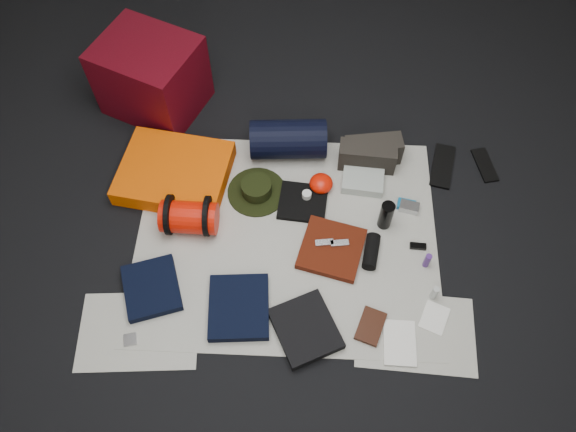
{
  "coord_description": "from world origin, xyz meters",
  "views": [
    {
      "loc": [
        0.07,
        -1.45,
        2.64
      ],
      "look_at": [
        0.0,
        0.08,
        0.1
      ],
      "focal_mm": 35.0,
      "sensor_mm": 36.0,
      "label": 1
    }
  ],
  "objects_px": {
    "red_cabinet": "(151,76)",
    "water_bottle": "(386,215)",
    "sleeping_pad": "(175,173)",
    "compact_camera": "(409,207)",
    "paperback_book": "(371,326)",
    "stuff_sack": "(189,217)",
    "navy_duffel": "(288,139)"
  },
  "relations": [
    {
      "from": "stuff_sack",
      "to": "compact_camera",
      "type": "height_order",
      "value": "stuff_sack"
    },
    {
      "from": "stuff_sack",
      "to": "paperback_book",
      "type": "height_order",
      "value": "stuff_sack"
    },
    {
      "from": "stuff_sack",
      "to": "water_bottle",
      "type": "distance_m",
      "value": 1.04
    },
    {
      "from": "compact_camera",
      "to": "paperback_book",
      "type": "distance_m",
      "value": 0.73
    },
    {
      "from": "sleeping_pad",
      "to": "compact_camera",
      "type": "height_order",
      "value": "sleeping_pad"
    },
    {
      "from": "sleeping_pad",
      "to": "navy_duffel",
      "type": "xyz_separation_m",
      "value": [
        0.63,
        0.22,
        0.06
      ]
    },
    {
      "from": "red_cabinet",
      "to": "sleeping_pad",
      "type": "xyz_separation_m",
      "value": [
        0.19,
        -0.57,
        -0.17
      ]
    },
    {
      "from": "sleeping_pad",
      "to": "water_bottle",
      "type": "xyz_separation_m",
      "value": [
        1.17,
        -0.25,
        0.04
      ]
    },
    {
      "from": "sleeping_pad",
      "to": "navy_duffel",
      "type": "relative_size",
      "value": 1.37
    },
    {
      "from": "water_bottle",
      "to": "compact_camera",
      "type": "height_order",
      "value": "water_bottle"
    },
    {
      "from": "sleeping_pad",
      "to": "paperback_book",
      "type": "distance_m",
      "value": 1.37
    },
    {
      "from": "sleeping_pad",
      "to": "stuff_sack",
      "type": "xyz_separation_m",
      "value": [
        0.13,
        -0.31,
        0.03
      ]
    },
    {
      "from": "navy_duffel",
      "to": "compact_camera",
      "type": "distance_m",
      "value": 0.78
    },
    {
      "from": "red_cabinet",
      "to": "navy_duffel",
      "type": "xyz_separation_m",
      "value": [
        0.82,
        -0.35,
        -0.11
      ]
    },
    {
      "from": "compact_camera",
      "to": "paperback_book",
      "type": "bearing_deg",
      "value": -94.78
    },
    {
      "from": "red_cabinet",
      "to": "water_bottle",
      "type": "relative_size",
      "value": 2.96
    },
    {
      "from": "compact_camera",
      "to": "navy_duffel",
      "type": "bearing_deg",
      "value": 165.33
    },
    {
      "from": "navy_duffel",
      "to": "compact_camera",
      "type": "relative_size",
      "value": 4.14
    },
    {
      "from": "red_cabinet",
      "to": "compact_camera",
      "type": "relative_size",
      "value": 5.22
    },
    {
      "from": "red_cabinet",
      "to": "paperback_book",
      "type": "distance_m",
      "value": 1.91
    },
    {
      "from": "paperback_book",
      "to": "water_bottle",
      "type": "bearing_deg",
      "value": 100.98
    },
    {
      "from": "stuff_sack",
      "to": "paperback_book",
      "type": "distance_m",
      "value": 1.09
    },
    {
      "from": "stuff_sack",
      "to": "navy_duffel",
      "type": "relative_size",
      "value": 0.69
    },
    {
      "from": "compact_camera",
      "to": "paperback_book",
      "type": "relative_size",
      "value": 0.59
    },
    {
      "from": "red_cabinet",
      "to": "navy_duffel",
      "type": "bearing_deg",
      "value": 0.4
    },
    {
      "from": "compact_camera",
      "to": "paperback_book",
      "type": "height_order",
      "value": "compact_camera"
    },
    {
      "from": "stuff_sack",
      "to": "red_cabinet",
      "type": "bearing_deg",
      "value": 110.12
    },
    {
      "from": "water_bottle",
      "to": "compact_camera",
      "type": "relative_size",
      "value": 1.76
    },
    {
      "from": "navy_duffel",
      "to": "water_bottle",
      "type": "xyz_separation_m",
      "value": [
        0.54,
        -0.47,
        -0.02
      ]
    },
    {
      "from": "sleeping_pad",
      "to": "navy_duffel",
      "type": "height_order",
      "value": "navy_duffel"
    },
    {
      "from": "water_bottle",
      "to": "stuff_sack",
      "type": "bearing_deg",
      "value": -176.99
    },
    {
      "from": "sleeping_pad",
      "to": "water_bottle",
      "type": "height_order",
      "value": "water_bottle"
    }
  ]
}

